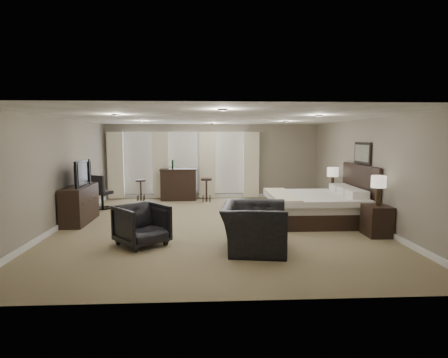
{
  "coord_description": "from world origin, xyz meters",
  "views": [
    {
      "loc": [
        -0.3,
        -8.97,
        2.16
      ],
      "look_at": [
        0.2,
        0.4,
        1.1
      ],
      "focal_mm": 30.0,
      "sensor_mm": 36.0,
      "label": 1
    }
  ],
  "objects_px": {
    "bed": "(317,193)",
    "bar_stool_right": "(206,190)",
    "armchair_near": "(254,219)",
    "armchair_far": "(142,223)",
    "bar_counter": "(179,184)",
    "lamp_far": "(333,179)",
    "bar_stool_left": "(141,190)",
    "desk_chair": "(102,192)",
    "lamp_near": "(378,191)",
    "tv": "(79,183)",
    "nightstand_far": "(332,200)",
    "nightstand_near": "(377,221)",
    "dresser": "(80,204)"
  },
  "relations": [
    {
      "from": "bed",
      "to": "bar_stool_right",
      "type": "xyz_separation_m",
      "value": [
        -2.81,
        3.09,
        -0.34
      ]
    },
    {
      "from": "armchair_near",
      "to": "armchair_far",
      "type": "distance_m",
      "value": 2.24
    },
    {
      "from": "armchair_far",
      "to": "bar_counter",
      "type": "xyz_separation_m",
      "value": [
        0.37,
        5.42,
        0.09
      ]
    },
    {
      "from": "bed",
      "to": "lamp_far",
      "type": "relative_size",
      "value": 3.38
    },
    {
      "from": "bar_stool_left",
      "to": "desk_chair",
      "type": "height_order",
      "value": "desk_chair"
    },
    {
      "from": "lamp_near",
      "to": "tv",
      "type": "xyz_separation_m",
      "value": [
        -6.92,
        1.67,
        0.0
      ]
    },
    {
      "from": "bed",
      "to": "armchair_far",
      "type": "distance_m",
      "value": 4.55
    },
    {
      "from": "nightstand_far",
      "to": "bar_counter",
      "type": "height_order",
      "value": "bar_counter"
    },
    {
      "from": "bed",
      "to": "armchair_far",
      "type": "relative_size",
      "value": 2.53
    },
    {
      "from": "lamp_near",
      "to": "bar_stool_right",
      "type": "height_order",
      "value": "lamp_near"
    },
    {
      "from": "bed",
      "to": "nightstand_near",
      "type": "relative_size",
      "value": 3.41
    },
    {
      "from": "bed",
      "to": "bar_counter",
      "type": "bearing_deg",
      "value": 136.87
    },
    {
      "from": "nightstand_near",
      "to": "lamp_near",
      "type": "height_order",
      "value": "lamp_near"
    },
    {
      "from": "bar_stool_right",
      "to": "armchair_far",
      "type": "bearing_deg",
      "value": -104.82
    },
    {
      "from": "nightstand_near",
      "to": "armchair_far",
      "type": "xyz_separation_m",
      "value": [
        -5.02,
        -0.45,
        0.12
      ]
    },
    {
      "from": "bed",
      "to": "bar_stool_right",
      "type": "bearing_deg",
      "value": 132.29
    },
    {
      "from": "bed",
      "to": "tv",
      "type": "bearing_deg",
      "value": 177.91
    },
    {
      "from": "dresser",
      "to": "tv",
      "type": "relative_size",
      "value": 1.4
    },
    {
      "from": "lamp_far",
      "to": "bar_stool_left",
      "type": "distance_m",
      "value": 6.28
    },
    {
      "from": "tv",
      "to": "nightstand_far",
      "type": "bearing_deg",
      "value": -79.92
    },
    {
      "from": "tv",
      "to": "lamp_far",
      "type": "bearing_deg",
      "value": -79.92
    },
    {
      "from": "nightstand_far",
      "to": "lamp_far",
      "type": "xyz_separation_m",
      "value": [
        0.0,
        0.0,
        0.63
      ]
    },
    {
      "from": "lamp_near",
      "to": "bar_stool_left",
      "type": "distance_m",
      "value": 7.71
    },
    {
      "from": "nightstand_near",
      "to": "armchair_near",
      "type": "height_order",
      "value": "armchair_near"
    },
    {
      "from": "lamp_far",
      "to": "dresser",
      "type": "bearing_deg",
      "value": -169.92
    },
    {
      "from": "armchair_far",
      "to": "desk_chair",
      "type": "height_order",
      "value": "desk_chair"
    },
    {
      "from": "dresser",
      "to": "bar_stool_left",
      "type": "xyz_separation_m",
      "value": [
        0.99,
        3.22,
        -0.11
      ]
    },
    {
      "from": "nightstand_near",
      "to": "bar_stool_left",
      "type": "distance_m",
      "value": 7.68
    },
    {
      "from": "bar_counter",
      "to": "bar_stool_left",
      "type": "bearing_deg",
      "value": -176.32
    },
    {
      "from": "nightstand_near",
      "to": "lamp_far",
      "type": "height_order",
      "value": "lamp_far"
    },
    {
      "from": "dresser",
      "to": "bar_stool_left",
      "type": "height_order",
      "value": "dresser"
    },
    {
      "from": "armchair_far",
      "to": "lamp_near",
      "type": "bearing_deg",
      "value": -34.74
    },
    {
      "from": "bed",
      "to": "tv",
      "type": "height_order",
      "value": "bed"
    },
    {
      "from": "bar_stool_left",
      "to": "bar_stool_right",
      "type": "bearing_deg",
      "value": -8.9
    },
    {
      "from": "lamp_far",
      "to": "bar_counter",
      "type": "xyz_separation_m",
      "value": [
        -4.65,
        2.07,
        -0.39
      ]
    },
    {
      "from": "nightstand_far",
      "to": "lamp_far",
      "type": "distance_m",
      "value": 0.63
    },
    {
      "from": "armchair_far",
      "to": "bar_stool_left",
      "type": "relative_size",
      "value": 1.27
    },
    {
      "from": "dresser",
      "to": "nightstand_far",
      "type": "bearing_deg",
      "value": 10.08
    },
    {
      "from": "armchair_near",
      "to": "bar_stool_left",
      "type": "distance_m",
      "value": 6.56
    },
    {
      "from": "armchair_far",
      "to": "tv",
      "type": "bearing_deg",
      "value": 92.02
    },
    {
      "from": "armchair_far",
      "to": "bar_stool_right",
      "type": "distance_m",
      "value": 5.16
    },
    {
      "from": "dresser",
      "to": "lamp_far",
      "type": "bearing_deg",
      "value": 10.08
    },
    {
      "from": "bed",
      "to": "lamp_near",
      "type": "bearing_deg",
      "value": -58.46
    },
    {
      "from": "bar_counter",
      "to": "bar_stool_left",
      "type": "distance_m",
      "value": 1.3
    },
    {
      "from": "bar_stool_right",
      "to": "desk_chair",
      "type": "xyz_separation_m",
      "value": [
        -3.14,
        -1.09,
        0.13
      ]
    },
    {
      "from": "dresser",
      "to": "armchair_near",
      "type": "bearing_deg",
      "value": -31.92
    },
    {
      "from": "bed",
      "to": "lamp_near",
      "type": "relative_size",
      "value": 3.49
    },
    {
      "from": "bar_stool_left",
      "to": "desk_chair",
      "type": "relative_size",
      "value": 0.69
    },
    {
      "from": "lamp_near",
      "to": "lamp_far",
      "type": "xyz_separation_m",
      "value": [
        0.0,
        2.9,
        -0.07
      ]
    },
    {
      "from": "lamp_far",
      "to": "bar_counter",
      "type": "distance_m",
      "value": 5.1
    }
  ]
}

